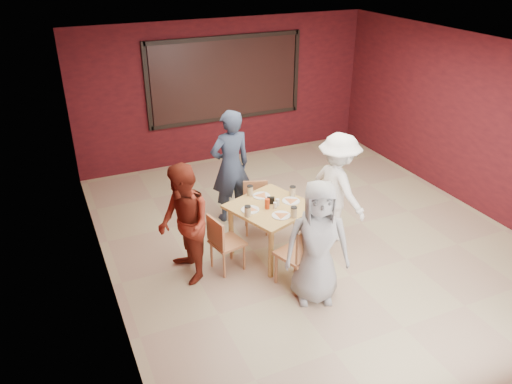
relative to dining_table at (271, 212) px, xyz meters
name	(u,v)px	position (x,y,z in m)	size (l,w,h in m)	color
floor	(309,236)	(0.76, 0.17, -0.69)	(7.00, 7.00, 0.00)	tan
window_blinds	(226,79)	(0.76, 3.62, 0.96)	(3.00, 0.02, 1.50)	black
dining_table	(271,212)	(0.00, 0.00, 0.00)	(1.28, 1.28, 0.94)	tan
chair_front	(302,252)	(0.02, -0.86, -0.15)	(0.58, 0.58, 0.95)	#A86841
chair_back	(256,204)	(0.10, 0.72, -0.25)	(0.49, 0.49, 0.78)	#A86841
chair_left	(223,241)	(-0.76, -0.10, -0.22)	(0.48, 0.48, 0.83)	#A86841
chair_right	(315,212)	(0.74, 0.03, -0.19)	(0.53, 0.53, 0.88)	#A86841
diner_front	(317,243)	(0.08, -1.13, 0.13)	(0.80, 0.52, 1.63)	#999999
diner_back	(231,166)	(-0.12, 1.21, 0.23)	(0.67, 0.44, 1.84)	#2E3A52
diner_left	(184,224)	(-1.27, -0.05, 0.13)	(0.80, 0.62, 1.64)	maroon
diner_right	(337,188)	(1.09, 0.01, 0.15)	(1.08, 0.62, 1.68)	white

